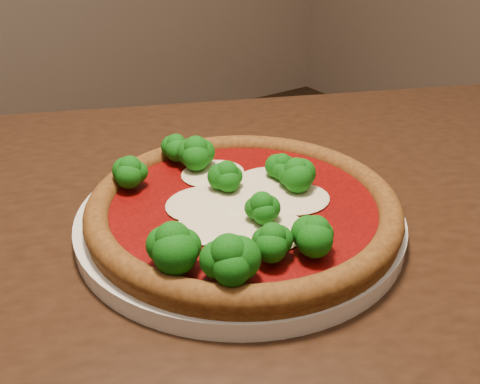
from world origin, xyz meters
TOP-DOWN VIEW (x-y plane):
  - dining_table at (0.06, -0.04)m, footprint 1.50×1.20m
  - plate at (0.10, -0.06)m, footprint 0.33×0.33m
  - pizza at (0.09, -0.08)m, footprint 0.31×0.31m

SIDE VIEW (x-z plane):
  - dining_table at x=0.06m, z-range 0.28..1.03m
  - plate at x=0.10m, z-range 0.75..0.77m
  - pizza at x=0.09m, z-range 0.75..0.81m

